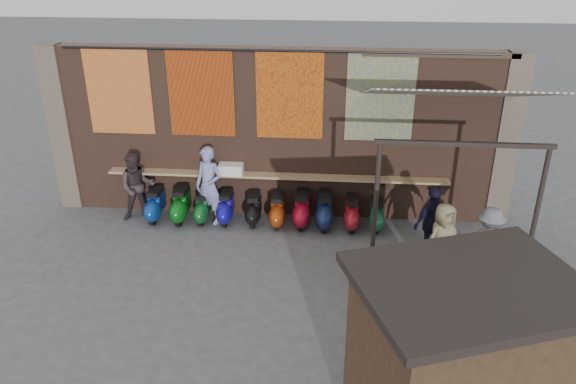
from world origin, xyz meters
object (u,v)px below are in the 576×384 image
object	(u,v)px
scooter_stool_6	(302,210)
shopper_navy	(432,222)
scooter_stool_0	(155,205)
diner_left	(209,186)
scooter_stool_9	(376,215)
scooter_stool_2	(203,208)
shopper_tan	(442,238)
market_stall	(457,373)
diner_right	(137,187)
shopper_grey	(488,243)
scooter_stool_4	(254,209)
scooter_stool_1	(181,205)
scooter_stool_5	(278,211)
scooter_stool_3	(226,208)
scooter_stool_8	(352,213)
scooter_stool_7	(325,211)
shelf_box	(231,169)

from	to	relation	value
scooter_stool_6	shopper_navy	distance (m)	3.04
scooter_stool_0	diner_left	bearing A→B (deg)	0.48
scooter_stool_9	diner_left	xyz separation A→B (m)	(-3.90, 0.03, 0.59)
scooter_stool_2	shopper_navy	size ratio (longest dim) A/B	0.46
shopper_tan	market_stall	xyz separation A→B (m)	(-0.57, -4.35, 0.51)
diner_right	scooter_stool_0	bearing A→B (deg)	-18.90
scooter_stool_9	scooter_stool_0	bearing A→B (deg)	179.84
scooter_stool_9	shopper_grey	size ratio (longest dim) A/B	0.49
shopper_grey	scooter_stool_4	bearing A→B (deg)	4.49
scooter_stool_1	shopper_tan	bearing A→B (deg)	-16.63
scooter_stool_4	scooter_stool_5	bearing A→B (deg)	-5.20
diner_left	scooter_stool_0	bearing A→B (deg)	-157.28
scooter_stool_5	scooter_stool_3	bearing A→B (deg)	177.18
scooter_stool_1	shopper_navy	bearing A→B (deg)	-11.06
scooter_stool_0	scooter_stool_1	distance (m)	0.62
scooter_stool_6	shopper_grey	bearing A→B (deg)	-25.98
scooter_stool_4	shopper_tan	size ratio (longest dim) A/B	0.50
market_stall	scooter_stool_2	bearing A→B (deg)	107.89
scooter_stool_8	shopper_tan	distance (m)	2.47
scooter_stool_3	scooter_stool_7	xyz separation A→B (m)	(2.33, -0.05, 0.04)
scooter_stool_1	shopper_tan	distance (m)	6.05
diner_left	scooter_stool_8	bearing A→B (deg)	21.74
scooter_stool_5	shopper_grey	xyz separation A→B (m)	(4.34, -1.79, 0.39)
scooter_stool_0	shopper_tan	size ratio (longest dim) A/B	0.53
scooter_stool_2	shopper_navy	xyz separation A→B (m)	(5.16, -1.12, 0.45)
scooter_stool_3	market_stall	bearing A→B (deg)	-55.87
scooter_stool_4	market_stall	world-z (taller)	market_stall
scooter_stool_3	scooter_stool_6	distance (m)	1.80
scooter_stool_6	market_stall	size ratio (longest dim) A/B	0.33
scooter_stool_1	diner_right	size ratio (longest dim) A/B	0.51
scooter_stool_8	shopper_tan	size ratio (longest dim) A/B	0.52
scooter_stool_4	shopper_grey	xyz separation A→B (m)	(4.91, -1.84, 0.40)
shelf_box	diner_left	world-z (taller)	diner_left
scooter_stool_8	diner_left	size ratio (longest dim) A/B	0.42
scooter_stool_4	diner_left	distance (m)	1.19
shelf_box	scooter_stool_9	world-z (taller)	shelf_box
scooter_stool_8	market_stall	world-z (taller)	market_stall
scooter_stool_5	shopper_tan	world-z (taller)	shopper_tan
scooter_stool_8	diner_left	world-z (taller)	diner_left
scooter_stool_4	diner_left	bearing A→B (deg)	-179.05
scooter_stool_8	scooter_stool_3	bearing A→B (deg)	178.93
scooter_stool_0	scooter_stool_1	xyz separation A→B (m)	(0.62, 0.01, 0.02)
shelf_box	scooter_stool_6	bearing A→B (deg)	-9.58
scooter_stool_7	scooter_stool_8	xyz separation A→B (m)	(0.63, -0.01, -0.03)
diner_right	market_stall	distance (m)	8.71
scooter_stool_0	market_stall	distance (m)	8.47
scooter_stool_1	scooter_stool_9	xyz separation A→B (m)	(4.61, -0.03, -0.05)
scooter_stool_4	scooter_stool_8	size ratio (longest dim) A/B	0.95
scooter_stool_7	scooter_stool_1	bearing A→B (deg)	179.54
shopper_grey	scooter_stool_6	bearing A→B (deg)	-0.90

